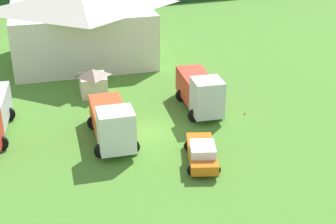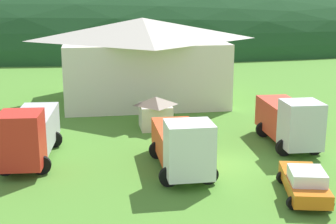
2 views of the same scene
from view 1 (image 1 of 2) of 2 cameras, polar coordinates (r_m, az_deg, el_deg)
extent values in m
plane|color=#4C842D|center=(38.20, -2.43, -2.31)|extent=(200.00, 200.00, 0.00)
cube|color=silver|center=(54.06, -10.19, 9.17)|extent=(14.68, 11.85, 5.90)
cube|color=beige|center=(45.05, -8.88, 3.19)|extent=(2.39, 2.56, 1.87)
pyramid|color=#6B5B4C|center=(44.59, -8.99, 4.69)|extent=(2.58, 2.76, 0.65)
cylinder|color=black|center=(37.40, -19.28, -3.56)|extent=(1.10, 0.30, 1.10)
cylinder|color=black|center=(41.85, -18.47, -0.26)|extent=(1.10, 0.30, 1.10)
cube|color=white|center=(34.11, -6.19, -2.16)|extent=(2.54, 2.25, 3.03)
cube|color=black|center=(33.71, -6.22, -1.25)|extent=(1.37, 1.80, 0.97)
cube|color=#E04C23|center=(37.79, -7.06, -0.47)|extent=(2.56, 5.38, 1.68)
cylinder|color=black|center=(34.99, -4.27, -4.15)|extent=(1.10, 0.30, 1.10)
cylinder|color=black|center=(34.72, -7.90, -4.58)|extent=(1.10, 0.30, 1.10)
cylinder|color=black|center=(39.01, -5.55, -0.89)|extent=(1.10, 0.30, 1.10)
cylinder|color=black|center=(38.77, -8.80, -1.26)|extent=(1.10, 0.30, 1.10)
cube|color=silver|center=(39.20, 4.68, 1.74)|extent=(2.45, 2.42, 3.04)
cube|color=black|center=(38.84, 4.76, 2.57)|extent=(1.34, 1.91, 0.97)
cube|color=red|center=(42.48, 3.23, 3.13)|extent=(2.54, 4.85, 2.24)
cylinder|color=black|center=(40.14, 6.01, -0.11)|extent=(1.10, 0.30, 1.10)
cylinder|color=black|center=(39.56, 3.17, -0.41)|extent=(1.10, 0.30, 1.10)
cylinder|color=black|center=(43.83, 4.25, 2.24)|extent=(1.10, 0.30, 1.10)
cylinder|color=black|center=(43.30, 1.62, 2.00)|extent=(1.10, 0.30, 1.10)
cube|color=orange|center=(33.91, 4.02, -4.91)|extent=(2.92, 5.19, 0.70)
cube|color=silver|center=(33.07, 4.15, -4.44)|extent=(2.11, 2.30, 0.62)
cylinder|color=black|center=(32.77, 5.69, -6.88)|extent=(0.68, 0.24, 0.68)
cylinder|color=black|center=(32.61, 2.86, -6.95)|extent=(0.68, 0.24, 0.68)
cylinder|color=black|center=(35.60, 5.05, -4.01)|extent=(0.68, 0.24, 0.68)
cylinder|color=black|center=(35.45, 2.45, -4.06)|extent=(0.68, 0.24, 0.68)
cone|color=orange|center=(41.42, 9.11, -0.31)|extent=(0.36, 0.36, 0.54)
camera|label=2|loc=(9.29, -16.23, -28.93)|focal=51.65mm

